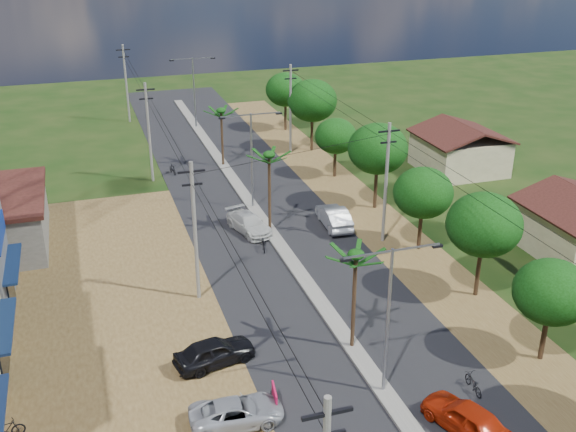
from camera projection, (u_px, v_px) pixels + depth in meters
name	position (u px, v px, depth m)	size (l,w,h in m)	color
ground	(383.00, 392.00, 33.69)	(160.00, 160.00, 0.00)	black
road	(290.00, 261.00, 46.78)	(12.00, 110.00, 0.04)	black
median	(278.00, 242.00, 49.37)	(1.00, 90.00, 0.18)	#605E56
dirt_lot_west	(67.00, 356.00, 36.45)	(18.00, 46.00, 0.04)	#4F3A1B
dirt_shoulder_east	(401.00, 245.00, 49.17)	(5.00, 90.00, 0.03)	#4F3A1B
house_east_far	(460.00, 146.00, 63.08)	(7.60, 7.50, 4.60)	tan
tree_east_b	(552.00, 292.00, 34.66)	(4.00, 4.00, 5.83)	black
tree_east_c	(484.00, 225.00, 40.59)	(4.60, 4.60, 6.83)	black
tree_east_d	(423.00, 193.00, 46.82)	(4.20, 4.20, 6.13)	black
tree_east_e	(378.00, 149.00, 53.56)	(4.80, 4.80, 7.14)	black
tree_east_f	(336.00, 136.00, 60.91)	(3.80, 3.80, 5.52)	black
tree_east_g	(312.00, 101.00, 67.53)	(5.00, 5.00, 7.38)	black
tree_east_h	(285.00, 90.00, 74.67)	(4.40, 4.40, 6.52)	black
palm_median_near	(356.00, 259.00, 34.97)	(2.00, 2.00, 6.15)	black
palm_median_mid	(269.00, 159.00, 48.80)	(2.00, 2.00, 6.55)	black
palm_median_far	(221.00, 113.00, 63.02)	(2.00, 2.00, 5.85)	black
streetlight_near	(388.00, 310.00, 31.78)	(5.10, 0.18, 8.00)	gray
streetlight_mid	(252.00, 153.00, 53.61)	(5.10, 0.18, 8.00)	gray
streetlight_far	(194.00, 86.00, 75.43)	(5.10, 0.18, 8.00)	gray
utility_pole_w_b	(195.00, 229.00, 40.30)	(1.60, 0.24, 9.00)	#605E56
utility_pole_w_c	(149.00, 130.00, 59.51)	(1.60, 0.24, 9.00)	#605E56
utility_pole_w_d	(126.00, 82.00, 77.84)	(1.60, 0.24, 9.00)	#605E56
utility_pole_e_b	(386.00, 181.00, 47.87)	(1.60, 0.24, 9.00)	#605E56
utility_pole_e_c	(291.00, 107.00, 67.07)	(1.60, 0.24, 9.00)	#605E56
car_red_near	(466.00, 418.00, 30.77)	(1.80, 4.48, 1.53)	#9B1E08
car_silver_mid	(334.00, 217.00, 51.79)	(1.69, 4.86, 1.60)	#A4A7AC
car_white_far	(249.00, 224.00, 50.91)	(1.92, 4.72, 1.37)	#A9A9A5
car_parked_silver	(237.00, 413.00, 31.34)	(2.05, 4.45, 1.24)	#A4A7AC
car_parked_dark	(215.00, 352.00, 35.56)	(1.75, 4.35, 1.48)	black
moto_rider_east	(473.00, 384.00, 33.59)	(0.58, 1.67, 0.88)	black
moto_rider_west_a	(264.00, 244.00, 48.20)	(0.64, 1.84, 0.97)	black
moto_rider_west_b	(173.00, 170.00, 62.81)	(0.44, 1.57, 0.94)	black
roadside_sign	(275.00, 398.00, 32.38)	(0.28, 1.36, 1.13)	#A90F3B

